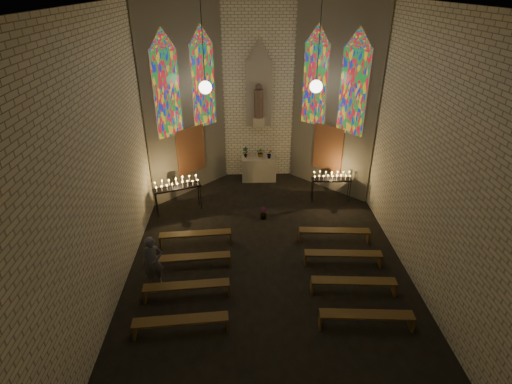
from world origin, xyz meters
TOP-DOWN VIEW (x-y plane):
  - floor at (0.00, 0.00)m, footprint 12.00×12.00m
  - room at (-0.00, 3.37)m, footprint 8.22×12.43m
  - altar at (0.00, 5.45)m, footprint 1.40×0.60m
  - flower_vase_left at (-0.55, 5.53)m, footprint 0.24×0.16m
  - flower_vase_center at (0.08, 5.55)m, footprint 0.40×0.36m
  - flower_vase_right at (0.43, 5.39)m, footprint 0.26×0.24m
  - aisle_flower_pot at (0.02, 2.34)m, footprint 0.30×0.30m
  - votive_stand_left at (-3.00, 2.97)m, footprint 1.70×0.95m
  - votive_stand_right at (2.63, 3.60)m, footprint 1.50×0.41m
  - pew_left_0 at (-2.20, 0.87)m, footprint 2.25×0.47m
  - pew_right_0 at (2.20, 0.87)m, footprint 2.25×0.47m
  - pew_left_1 at (-2.20, -0.33)m, footprint 2.25×0.47m
  - pew_right_1 at (2.20, -0.33)m, footprint 2.25×0.47m
  - pew_left_2 at (-2.20, -1.53)m, footprint 2.25×0.47m
  - pew_right_2 at (2.20, -1.53)m, footprint 2.25×0.47m
  - pew_left_3 at (-2.20, -2.73)m, footprint 2.25×0.47m
  - pew_right_3 at (2.20, -2.73)m, footprint 2.25×0.47m
  - visitor at (-3.14, -0.95)m, footprint 0.62×0.50m

SIDE VIEW (x-z plane):
  - floor at x=0.00m, z-range 0.00..0.00m
  - aisle_flower_pot at x=0.02m, z-range 0.00..0.43m
  - pew_left_0 at x=-2.20m, z-range 0.13..0.56m
  - pew_right_0 at x=2.20m, z-range 0.13..0.56m
  - pew_left_1 at x=-2.20m, z-range 0.13..0.56m
  - pew_right_1 at x=2.20m, z-range 0.13..0.56m
  - pew_left_2 at x=-2.20m, z-range 0.13..0.56m
  - pew_right_2 at x=2.20m, z-range 0.13..0.56m
  - pew_left_3 at x=-2.20m, z-range 0.13..0.56m
  - pew_right_3 at x=2.20m, z-range 0.13..0.56m
  - altar at x=0.00m, z-range 0.00..1.00m
  - visitor at x=-3.14m, z-range 0.00..1.50m
  - votive_stand_right at x=2.63m, z-range 0.39..1.49m
  - votive_stand_left at x=-3.00m, z-range 0.44..1.66m
  - flower_vase_center at x=0.08m, z-range 1.00..1.38m
  - flower_vase_right at x=0.43m, z-range 1.00..1.39m
  - flower_vase_left at x=-0.55m, z-range 1.00..1.44m
  - room at x=0.00m, z-range 0.21..7.22m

